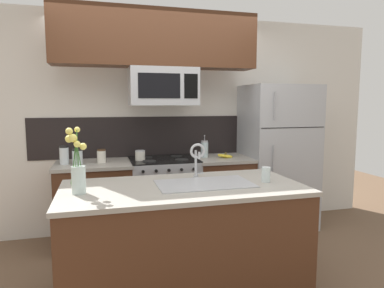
{
  "coord_description": "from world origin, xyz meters",
  "views": [
    {
      "loc": [
        -0.69,
        -2.91,
        1.56
      ],
      "look_at": [
        0.17,
        0.27,
        1.16
      ],
      "focal_mm": 32.0,
      "sensor_mm": 36.0,
      "label": 1
    }
  ],
  "objects_px": {
    "storage_jar_squat": "(140,156)",
    "french_press": "(205,149)",
    "stove_range": "(164,198)",
    "flower_vase": "(78,172)",
    "refrigerator": "(277,156)",
    "drinking_glass": "(266,174)",
    "microwave": "(163,87)",
    "banana_bunch": "(226,156)",
    "storage_jar_medium": "(77,157)",
    "storage_jar_tall": "(64,155)",
    "sink_faucet": "(197,156)",
    "storage_jar_short": "(101,156)"
  },
  "relations": [
    {
      "from": "storage_jar_tall",
      "to": "storage_jar_medium",
      "type": "xyz_separation_m",
      "value": [
        0.13,
        -0.02,
        -0.02
      ]
    },
    {
      "from": "sink_faucet",
      "to": "storage_jar_medium",
      "type": "bearing_deg",
      "value": 136.05
    },
    {
      "from": "french_press",
      "to": "drinking_glass",
      "type": "height_order",
      "value": "french_press"
    },
    {
      "from": "refrigerator",
      "to": "drinking_glass",
      "type": "xyz_separation_m",
      "value": [
        -0.83,
        -1.33,
        0.09
      ]
    },
    {
      "from": "banana_bunch",
      "to": "sink_faucet",
      "type": "height_order",
      "value": "sink_faucet"
    },
    {
      "from": "flower_vase",
      "to": "storage_jar_squat",
      "type": "bearing_deg",
      "value": 65.09
    },
    {
      "from": "banana_bunch",
      "to": "flower_vase",
      "type": "distance_m",
      "value": 2.01
    },
    {
      "from": "drinking_glass",
      "to": "storage_jar_squat",
      "type": "bearing_deg",
      "value": 124.82
    },
    {
      "from": "stove_range",
      "to": "sink_faucet",
      "type": "xyz_separation_m",
      "value": [
        0.11,
        -1.03,
        0.65
      ]
    },
    {
      "from": "refrigerator",
      "to": "french_press",
      "type": "xyz_separation_m",
      "value": [
        -0.94,
        0.04,
        0.12
      ]
    },
    {
      "from": "stove_range",
      "to": "storage_jar_short",
      "type": "relative_size",
      "value": 6.33
    },
    {
      "from": "refrigerator",
      "to": "storage_jar_tall",
      "type": "distance_m",
      "value": 2.52
    },
    {
      "from": "microwave",
      "to": "french_press",
      "type": "bearing_deg",
      "value": 9.03
    },
    {
      "from": "banana_bunch",
      "to": "drinking_glass",
      "type": "height_order",
      "value": "drinking_glass"
    },
    {
      "from": "sink_faucet",
      "to": "flower_vase",
      "type": "distance_m",
      "value": 1.0
    },
    {
      "from": "storage_jar_tall",
      "to": "banana_bunch",
      "type": "relative_size",
      "value": 1.05
    },
    {
      "from": "storage_jar_tall",
      "to": "drinking_glass",
      "type": "relative_size",
      "value": 1.6
    },
    {
      "from": "banana_bunch",
      "to": "drinking_glass",
      "type": "bearing_deg",
      "value": -95.38
    },
    {
      "from": "microwave",
      "to": "flower_vase",
      "type": "bearing_deg",
      "value": -123.86
    },
    {
      "from": "banana_bunch",
      "to": "sink_faucet",
      "type": "distance_m",
      "value": 1.17
    },
    {
      "from": "flower_vase",
      "to": "storage_jar_short",
      "type": "bearing_deg",
      "value": 82.5
    },
    {
      "from": "storage_jar_tall",
      "to": "storage_jar_short",
      "type": "relative_size",
      "value": 1.35
    },
    {
      "from": "storage_jar_tall",
      "to": "storage_jar_medium",
      "type": "distance_m",
      "value": 0.14
    },
    {
      "from": "sink_faucet",
      "to": "storage_jar_short",
      "type": "bearing_deg",
      "value": 128.02
    },
    {
      "from": "stove_range",
      "to": "storage_jar_short",
      "type": "xyz_separation_m",
      "value": [
        -0.68,
        -0.02,
        0.52
      ]
    },
    {
      "from": "banana_bunch",
      "to": "storage_jar_short",
      "type": "bearing_deg",
      "value": 178.26
    },
    {
      "from": "storage_jar_tall",
      "to": "drinking_glass",
      "type": "height_order",
      "value": "storage_jar_tall"
    },
    {
      "from": "sink_faucet",
      "to": "drinking_glass",
      "type": "xyz_separation_m",
      "value": [
        0.51,
        -0.27,
        -0.14
      ]
    },
    {
      "from": "microwave",
      "to": "banana_bunch",
      "type": "height_order",
      "value": "microwave"
    },
    {
      "from": "microwave",
      "to": "sink_faucet",
      "type": "relative_size",
      "value": 2.43
    },
    {
      "from": "stove_range",
      "to": "refrigerator",
      "type": "xyz_separation_m",
      "value": [
        1.45,
        0.02,
        0.42
      ]
    },
    {
      "from": "microwave",
      "to": "storage_jar_tall",
      "type": "relative_size",
      "value": 3.75
    },
    {
      "from": "storage_jar_squat",
      "to": "french_press",
      "type": "bearing_deg",
      "value": 6.81
    },
    {
      "from": "refrigerator",
      "to": "microwave",
      "type": "bearing_deg",
      "value": -178.38
    },
    {
      "from": "refrigerator",
      "to": "storage_jar_short",
      "type": "height_order",
      "value": "refrigerator"
    },
    {
      "from": "storage_jar_tall",
      "to": "storage_jar_medium",
      "type": "height_order",
      "value": "storage_jar_tall"
    },
    {
      "from": "storage_jar_tall",
      "to": "refrigerator",
      "type": "bearing_deg",
      "value": 0.8
    },
    {
      "from": "microwave",
      "to": "storage_jar_short",
      "type": "xyz_separation_m",
      "value": [
        -0.68,
        0.0,
        -0.75
      ]
    },
    {
      "from": "stove_range",
      "to": "banana_bunch",
      "type": "distance_m",
      "value": 0.87
    },
    {
      "from": "french_press",
      "to": "sink_faucet",
      "type": "relative_size",
      "value": 0.87
    },
    {
      "from": "stove_range",
      "to": "storage_jar_medium",
      "type": "height_order",
      "value": "storage_jar_medium"
    },
    {
      "from": "flower_vase",
      "to": "storage_jar_medium",
      "type": "bearing_deg",
      "value": 93.59
    },
    {
      "from": "stove_range",
      "to": "flower_vase",
      "type": "distance_m",
      "value": 1.66
    },
    {
      "from": "storage_jar_short",
      "to": "storage_jar_medium",
      "type": "bearing_deg",
      "value": -177.28
    },
    {
      "from": "refrigerator",
      "to": "sink_faucet",
      "type": "bearing_deg",
      "value": -141.93
    },
    {
      "from": "microwave",
      "to": "drinking_glass",
      "type": "relative_size",
      "value": 5.99
    },
    {
      "from": "refrigerator",
      "to": "storage_jar_squat",
      "type": "relative_size",
      "value": 14.49
    },
    {
      "from": "stove_range",
      "to": "refrigerator",
      "type": "relative_size",
      "value": 0.53
    },
    {
      "from": "microwave",
      "to": "flower_vase",
      "type": "relative_size",
      "value": 1.56
    },
    {
      "from": "microwave",
      "to": "french_press",
      "type": "xyz_separation_m",
      "value": [
        0.51,
        0.08,
        -0.73
      ]
    }
  ]
}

